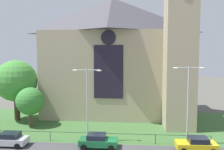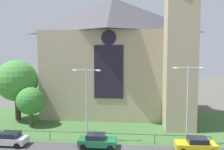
{
  "view_description": "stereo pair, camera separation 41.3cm",
  "coord_description": "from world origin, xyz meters",
  "px_view_note": "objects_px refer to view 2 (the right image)",
  "views": [
    {
      "loc": [
        2.07,
        -23.57,
        10.16
      ],
      "look_at": [
        -0.5,
        8.0,
        7.47
      ],
      "focal_mm": 37.04,
      "sensor_mm": 36.0,
      "label": 1
    },
    {
      "loc": [
        2.48,
        -23.53,
        10.16
      ],
      "look_at": [
        -0.5,
        8.0,
        7.47
      ],
      "focal_mm": 37.04,
      "sensor_mm": 36.0,
      "label": 2
    }
  ],
  "objects_px": {
    "streetlamp_far": "(188,96)",
    "tree_left_far": "(17,81)",
    "parked_car_yellow": "(196,145)",
    "church_building": "(117,55)",
    "parked_car_silver": "(9,139)",
    "tree_left_near": "(31,101)",
    "parked_car_green": "(97,141)",
    "streetlamp_near": "(87,96)"
  },
  "relations": [
    {
      "from": "streetlamp_near",
      "to": "parked_car_yellow",
      "type": "xyz_separation_m",
      "value": [
        12.01,
        -1.5,
        -4.75
      ]
    },
    {
      "from": "streetlamp_far",
      "to": "tree_left_far",
      "type": "bearing_deg",
      "value": 160.95
    },
    {
      "from": "tree_left_far",
      "to": "parked_car_green",
      "type": "relative_size",
      "value": 2.24
    },
    {
      "from": "church_building",
      "to": "streetlamp_far",
      "type": "distance_m",
      "value": 17.01
    },
    {
      "from": "parked_car_silver",
      "to": "parked_car_green",
      "type": "bearing_deg",
      "value": -178.05
    },
    {
      "from": "church_building",
      "to": "streetlamp_far",
      "type": "bearing_deg",
      "value": -56.96
    },
    {
      "from": "tree_left_near",
      "to": "streetlamp_far",
      "type": "relative_size",
      "value": 0.62
    },
    {
      "from": "parked_car_silver",
      "to": "church_building",
      "type": "bearing_deg",
      "value": -125.76
    },
    {
      "from": "tree_left_near",
      "to": "streetlamp_near",
      "type": "xyz_separation_m",
      "value": [
        9.36,
        -5.59,
        1.89
      ]
    },
    {
      "from": "streetlamp_far",
      "to": "parked_car_silver",
      "type": "relative_size",
      "value": 2.15
    },
    {
      "from": "tree_left_far",
      "to": "tree_left_near",
      "type": "distance_m",
      "value": 5.06
    },
    {
      "from": "church_building",
      "to": "parked_car_yellow",
      "type": "distance_m",
      "value": 20.35
    },
    {
      "from": "tree_left_near",
      "to": "streetlamp_far",
      "type": "xyz_separation_m",
      "value": [
        20.73,
        -5.59,
        2.06
      ]
    },
    {
      "from": "parked_car_silver",
      "to": "streetlamp_near",
      "type": "bearing_deg",
      "value": -168.81
    },
    {
      "from": "parked_car_green",
      "to": "parked_car_yellow",
      "type": "relative_size",
      "value": 0.99
    },
    {
      "from": "streetlamp_near",
      "to": "streetlamp_far",
      "type": "height_order",
      "value": "streetlamp_far"
    },
    {
      "from": "church_building",
      "to": "parked_car_silver",
      "type": "height_order",
      "value": "church_building"
    },
    {
      "from": "streetlamp_near",
      "to": "parked_car_green",
      "type": "relative_size",
      "value": 2.07
    },
    {
      "from": "parked_car_green",
      "to": "church_building",
      "type": "bearing_deg",
      "value": 85.9
    },
    {
      "from": "church_building",
      "to": "parked_car_silver",
      "type": "distance_m",
      "value": 21.27
    },
    {
      "from": "parked_car_yellow",
      "to": "parked_car_silver",
      "type": "bearing_deg",
      "value": -0.46
    },
    {
      "from": "tree_left_near",
      "to": "streetlamp_near",
      "type": "relative_size",
      "value": 0.65
    },
    {
      "from": "church_building",
      "to": "streetlamp_far",
      "type": "xyz_separation_m",
      "value": [
        8.93,
        -13.73,
        -4.61
      ]
    },
    {
      "from": "streetlamp_far",
      "to": "parked_car_yellow",
      "type": "relative_size",
      "value": 2.13
    },
    {
      "from": "parked_car_silver",
      "to": "parked_car_yellow",
      "type": "height_order",
      "value": "same"
    },
    {
      "from": "church_building",
      "to": "tree_left_near",
      "type": "xyz_separation_m",
      "value": [
        -11.8,
        -8.13,
        -6.67
      ]
    },
    {
      "from": "tree_left_near",
      "to": "streetlamp_near",
      "type": "distance_m",
      "value": 11.07
    },
    {
      "from": "streetlamp_near",
      "to": "streetlamp_far",
      "type": "bearing_deg",
      "value": 0.0
    },
    {
      "from": "streetlamp_far",
      "to": "parked_car_yellow",
      "type": "height_order",
      "value": "streetlamp_far"
    },
    {
      "from": "church_building",
      "to": "streetlamp_far",
      "type": "relative_size",
      "value": 2.88
    },
    {
      "from": "streetlamp_far",
      "to": "parked_car_silver",
      "type": "distance_m",
      "value": 20.69
    },
    {
      "from": "parked_car_yellow",
      "to": "streetlamp_near",
      "type": "bearing_deg",
      "value": -8.2
    },
    {
      "from": "tree_left_near",
      "to": "parked_car_yellow",
      "type": "relative_size",
      "value": 1.33
    },
    {
      "from": "streetlamp_far",
      "to": "parked_car_silver",
      "type": "bearing_deg",
      "value": -175.08
    },
    {
      "from": "tree_left_far",
      "to": "tree_left_near",
      "type": "xyz_separation_m",
      "value": [
        3.39,
        -2.73,
        -2.59
      ]
    },
    {
      "from": "church_building",
      "to": "streetlamp_far",
      "type": "height_order",
      "value": "church_building"
    },
    {
      "from": "church_building",
      "to": "parked_car_silver",
      "type": "xyz_separation_m",
      "value": [
        -11.1,
        -15.45,
        -9.53
      ]
    },
    {
      "from": "parked_car_green",
      "to": "parked_car_yellow",
      "type": "xyz_separation_m",
      "value": [
        10.59,
        -0.13,
        0.0
      ]
    },
    {
      "from": "church_building",
      "to": "parked_car_silver",
      "type": "bearing_deg",
      "value": -125.69
    },
    {
      "from": "streetlamp_near",
      "to": "parked_car_yellow",
      "type": "bearing_deg",
      "value": -7.13
    },
    {
      "from": "church_building",
      "to": "parked_car_green",
      "type": "xyz_separation_m",
      "value": [
        -1.02,
        -15.09,
        -9.53
      ]
    },
    {
      "from": "church_building",
      "to": "tree_left_near",
      "type": "relative_size",
      "value": 4.63
    }
  ]
}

